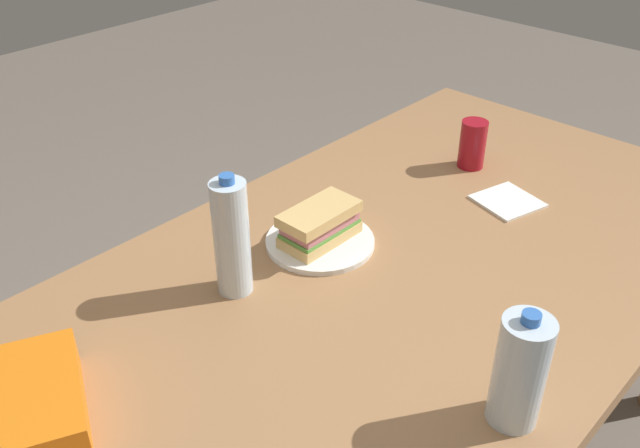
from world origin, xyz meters
The scene contains 8 objects.
dining_table centered at (0.00, 0.00, 0.66)m, with size 1.86×0.95×0.73m.
paper_plate centered at (-0.01, -0.17, 0.74)m, with size 0.23×0.23×0.01m, color white.
sandwich centered at (0.00, -0.16, 0.79)m, with size 0.18×0.10×0.08m.
soda_can_red centered at (-0.53, -0.13, 0.80)m, with size 0.07×0.07×0.12m, color maroon.
chip_bag centered at (0.64, -0.16, 0.77)m, with size 0.23×0.15×0.07m, color orange.
water_bottle_tall centered at (0.14, 0.37, 0.83)m, with size 0.08×0.08×0.21m.
water_bottle_spare centered at (0.21, -0.18, 0.85)m, with size 0.07×0.07×0.25m.
paper_napkin centered at (-0.43, 0.04, 0.74)m, with size 0.13×0.13×0.01m, color white.
Camera 1 is at (0.88, 0.66, 1.56)m, focal length 38.99 mm.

